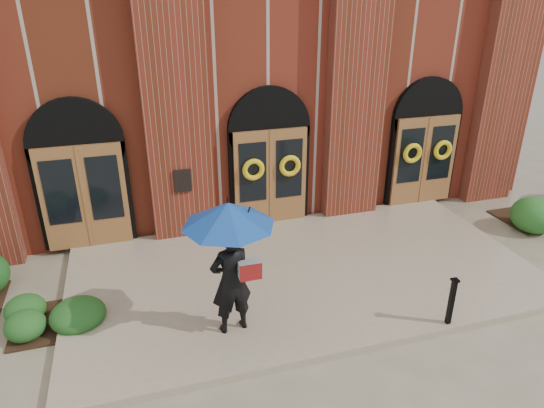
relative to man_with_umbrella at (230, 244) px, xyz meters
name	(u,v)px	position (x,y,z in m)	size (l,w,h in m)	color
ground	(306,279)	(1.93, 1.35, -1.91)	(90.00, 90.00, 0.00)	gray
landing	(304,273)	(1.93, 1.50, -1.84)	(10.00, 5.30, 0.15)	tan
church_building	(220,61)	(1.93, 10.13, 1.59)	(16.20, 12.53, 7.00)	maroon
man_with_umbrella	(230,244)	(0.00, 0.00, 0.00)	(1.83, 1.83, 2.51)	black
metal_post	(452,300)	(3.85, -1.00, -1.26)	(0.14, 0.14, 0.95)	black
hedge_front_left	(54,311)	(-3.17, 1.35, -1.66)	(1.41, 1.21, 0.50)	#1E4A19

